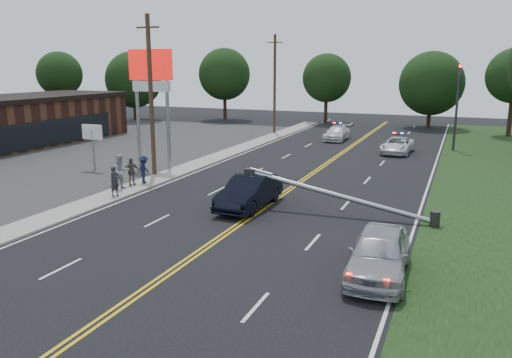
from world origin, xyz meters
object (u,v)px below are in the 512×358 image
at_px(fallen_streetlight, 347,198).
at_px(bystander_c, 144,170).
at_px(small_sign, 92,136).
at_px(utility_pole_mid, 151,96).
at_px(bystander_a, 115,181).
at_px(bystander_b, 121,172).
at_px(emergency_a, 397,145).
at_px(emergency_b, 337,133).
at_px(waiting_sedan, 379,253).
at_px(crashed_sedan, 249,192).
at_px(utility_pole_far, 275,84).
at_px(traffic_signal, 457,100).
at_px(pylon_sign, 151,80).
at_px(bystander_d, 131,171).

distance_m(fallen_streetlight, bystander_c, 12.61).
bearing_deg(bystander_c, fallen_streetlight, -112.11).
relative_size(small_sign, bystander_c, 1.90).
height_order(utility_pole_mid, bystander_c, utility_pole_mid).
relative_size(bystander_a, bystander_b, 0.81).
bearing_deg(emergency_a, emergency_b, 143.18).
bearing_deg(waiting_sedan, emergency_b, 103.44).
bearing_deg(utility_pole_mid, crashed_sedan, -26.94).
distance_m(utility_pole_far, crashed_sedan, 28.01).
distance_m(utility_pole_mid, waiting_sedan, 19.39).
height_order(bystander_a, bystander_b, bystander_b).
height_order(bystander_a, bystander_c, bystander_c).
relative_size(fallen_streetlight, crashed_sedan, 1.89).
bearing_deg(bystander_b, waiting_sedan, -87.84).
bearing_deg(utility_pole_far, crashed_sedan, -72.05).
distance_m(crashed_sedan, waiting_sedan, 9.46).
bearing_deg(bystander_b, traffic_signal, -13.16).
height_order(bystander_b, bystander_c, bystander_b).
bearing_deg(fallen_streetlight, emergency_b, 104.66).
relative_size(small_sign, emergency_a, 0.67).
bearing_deg(traffic_signal, fallen_streetlight, -100.59).
bearing_deg(bystander_a, emergency_b, -3.01).
relative_size(pylon_sign, emergency_a, 1.73).
bearing_deg(emergency_b, bystander_c, -105.34).
relative_size(crashed_sedan, bystander_b, 2.48).
relative_size(traffic_signal, fallen_streetlight, 0.75).
xyz_separation_m(utility_pole_mid, crashed_sedan, (8.53, -4.34, -4.27)).
bearing_deg(fallen_streetlight, pylon_sign, 157.78).
xyz_separation_m(utility_pole_mid, emergency_b, (7.10, 20.03, -4.41)).
xyz_separation_m(utility_pole_far, bystander_a, (1.19, -27.46, -4.15)).
relative_size(pylon_sign, small_sign, 2.58).
relative_size(traffic_signal, bystander_d, 4.37).
height_order(pylon_sign, traffic_signal, pylon_sign).
bearing_deg(emergency_b, traffic_signal, -10.89).
height_order(small_sign, bystander_d, small_sign).
bearing_deg(pylon_sign, bystander_b, -73.23).
bearing_deg(emergency_b, fallen_streetlight, -75.15).
distance_m(fallen_streetlight, bystander_d, 12.97).
distance_m(emergency_b, bystander_d, 24.00).
height_order(pylon_sign, bystander_c, pylon_sign).
height_order(pylon_sign, bystander_d, pylon_sign).
bearing_deg(crashed_sedan, waiting_sedan, -38.29).
xyz_separation_m(small_sign, bystander_b, (5.32, -4.03, -1.21)).
xyz_separation_m(pylon_sign, small_sign, (-3.50, -2.00, -3.66)).
bearing_deg(utility_pole_mid, utility_pole_far, 90.00).
height_order(waiting_sedan, bystander_d, bystander_d).
bearing_deg(small_sign, crashed_sedan, -18.02).
relative_size(emergency_a, bystander_c, 2.82).
bearing_deg(waiting_sedan, utility_pole_mid, 144.28).
bearing_deg(small_sign, pylon_sign, 29.74).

